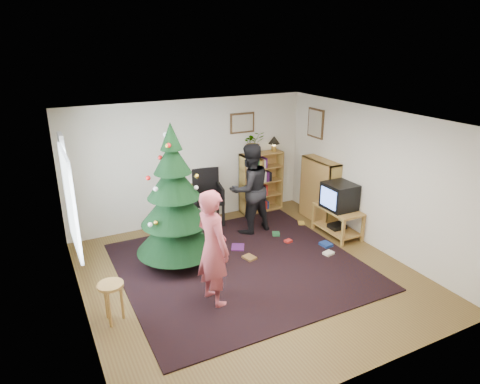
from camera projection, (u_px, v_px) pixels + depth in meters
name	position (u px, v px, depth m)	size (l,w,h in m)	color
floor	(249.00, 274.00, 6.91)	(5.00, 5.00, 0.00)	brown
ceiling	(250.00, 120.00, 6.06)	(5.00, 5.00, 0.00)	white
wall_back	(191.00, 162.00, 8.58)	(5.00, 0.02, 2.50)	silver
wall_front	(364.00, 281.00, 4.39)	(5.00, 0.02, 2.50)	silver
wall_left	(76.00, 235.00, 5.42)	(0.02, 5.00, 2.50)	silver
wall_right	(374.00, 179.00, 7.55)	(0.02, 5.00, 2.50)	silver
rug	(241.00, 266.00, 7.16)	(3.80, 3.60, 0.02)	black
window_pane	(70.00, 201.00, 5.85)	(0.04, 1.20, 1.40)	silver
curtain	(67.00, 186.00, 6.45)	(0.06, 0.35, 1.60)	white
picture_back	(242.00, 123.00, 8.81)	(0.55, 0.03, 0.42)	#4C3319
picture_right	(316.00, 123.00, 8.77)	(0.03, 0.50, 0.60)	#4C3319
christmas_tree	(175.00, 208.00, 6.92)	(1.33, 1.33, 2.41)	#3F2816
bookshelf_back	(261.00, 181.00, 9.31)	(0.95, 0.30, 1.30)	#A6843B
bookshelf_right	(319.00, 190.00, 8.78)	(0.30, 0.95, 1.30)	#A6843B
tv_stand	(338.00, 219.00, 8.20)	(0.53, 0.95, 0.55)	#A6843B
crt_tv	(339.00, 196.00, 8.04)	(0.53, 0.57, 0.50)	black
armchair	(205.00, 194.00, 8.74)	(0.72, 0.72, 1.10)	black
stool	(111.00, 292.00, 5.63)	(0.35, 0.35, 0.58)	#A6843B
person_standing	(213.00, 248.00, 5.93)	(0.63, 0.41, 1.72)	#B24750
person_by_chair	(250.00, 189.00, 8.17)	(0.86, 0.67, 1.76)	black
potted_plant	(254.00, 143.00, 8.92)	(0.44, 0.38, 0.48)	gray
table_lamp	(274.00, 141.00, 9.14)	(0.25, 0.25, 0.33)	#A57F33
floor_clutter	(287.00, 242.00, 7.91)	(1.84, 1.51, 0.08)	#A51E19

